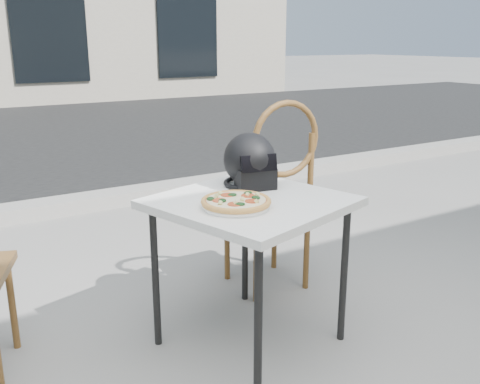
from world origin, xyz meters
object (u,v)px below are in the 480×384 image
cafe_table_main (251,212)px  pizza (236,201)px  plate (236,206)px  cafe_chair_main (275,187)px  helmet (250,163)px

cafe_table_main → pizza: (-0.13, -0.08, 0.09)m
cafe_table_main → plate: bearing=-147.0°
cafe_table_main → cafe_chair_main: (0.42, 0.41, -0.04)m
cafe_table_main → plate: plate is taller
cafe_table_main → pizza: pizza is taller
plate → helmet: 0.38m
plate → helmet: helmet is taller
cafe_table_main → plate: size_ratio=2.69×
plate → cafe_chair_main: bearing=42.3°
cafe_table_main → cafe_chair_main: cafe_chair_main is taller
cafe_chair_main → cafe_table_main: bearing=46.4°
pizza → helmet: size_ratio=1.06×
pizza → cafe_chair_main: (0.54, 0.49, -0.13)m
helmet → cafe_table_main: bearing=-111.4°
cafe_table_main → cafe_chair_main: bearing=44.6°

